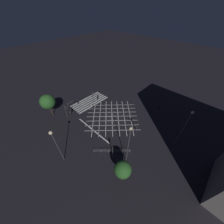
{
  "coord_description": "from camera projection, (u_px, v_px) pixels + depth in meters",
  "views": [
    {
      "loc": [
        18.09,
        17.19,
        23.71
      ],
      "look_at": [
        0.0,
        0.0,
        1.6
      ],
      "focal_mm": 20.0,
      "sensor_mm": 36.0,
      "label": 1
    }
  ],
  "objects": [
    {
      "name": "ground_plane",
      "position": [
        112.0,
        116.0,
        34.4
      ],
      "size": [
        200.0,
        200.0,
        0.0
      ],
      "primitive_type": "plane",
      "color": "black"
    },
    {
      "name": "road_markings",
      "position": [
        99.0,
        109.0,
        36.86
      ],
      "size": [
        16.96,
        20.74,
        0.01
      ],
      "color": "silver",
      "rests_on": "ground_plane"
    },
    {
      "name": "traffic_light_ne_cross",
      "position": [
        112.0,
        150.0,
        23.55
      ],
      "size": [
        0.36,
        0.39,
        3.81
      ],
      "rotation": [
        0.0,
        0.0,
        -1.57
      ],
      "color": "#424244",
      "rests_on": "ground_plane"
    },
    {
      "name": "traffic_light_se_main",
      "position": [
        72.0,
        105.0,
        32.83
      ],
      "size": [
        2.47,
        0.36,
        4.5
      ],
      "rotation": [
        0.0,
        0.0,
        3.14
      ],
      "color": "#424244",
      "rests_on": "ground_plane"
    },
    {
      "name": "traffic_light_median_north",
      "position": [
        137.0,
        124.0,
        28.79
      ],
      "size": [
        0.36,
        0.39,
        3.61
      ],
      "rotation": [
        0.0,
        0.0,
        -1.57
      ],
      "color": "#424244",
      "rests_on": "ground_plane"
    },
    {
      "name": "traffic_light_median_south",
      "position": [
        95.0,
        97.0,
        35.61
      ],
      "size": [
        0.36,
        2.8,
        4.48
      ],
      "rotation": [
        0.0,
        0.0,
        1.57
      ],
      "color": "#424244",
      "rests_on": "ground_plane"
    },
    {
      "name": "traffic_light_nw_main",
      "position": [
        158.0,
        110.0,
        32.39
      ],
      "size": [
        0.39,
        0.36,
        3.68
      ],
      "color": "#424244",
      "rests_on": "ground_plane"
    },
    {
      "name": "traffic_light_se_cross",
      "position": [
        67.0,
        111.0,
        31.88
      ],
      "size": [
        0.36,
        2.1,
        3.86
      ],
      "rotation": [
        0.0,
        0.0,
        1.57
      ],
      "color": "#424244",
      "rests_on": "ground_plane"
    },
    {
      "name": "street_lamp_east",
      "position": [
        186.0,
        124.0,
        23.06
      ],
      "size": [
        0.5,
        0.5,
        9.89
      ],
      "color": "#424244",
      "rests_on": "ground_plane"
    },
    {
      "name": "street_lamp_west",
      "position": [
        54.0,
        140.0,
        20.61
      ],
      "size": [
        0.59,
        0.59,
        8.74
      ],
      "color": "#424244",
      "rests_on": "ground_plane"
    },
    {
      "name": "street_lamp_far",
      "position": [
        129.0,
        143.0,
        20.18
      ],
      "size": [
        0.45,
        0.45,
        10.29
      ],
      "color": "#424244",
      "rests_on": "ground_plane"
    },
    {
      "name": "street_tree_near",
      "position": [
        47.0,
        102.0,
        31.47
      ],
      "size": [
        3.75,
        3.75,
        6.65
      ],
      "color": "#473323",
      "rests_on": "ground_plane"
    },
    {
      "name": "street_tree_far",
      "position": [
        123.0,
        169.0,
        19.78
      ],
      "size": [
        2.8,
        2.8,
        5.19
      ],
      "color": "#473323",
      "rests_on": "ground_plane"
    },
    {
      "name": "pedestrian_railing",
      "position": [
        112.0,
        151.0,
        25.71
      ],
      "size": [
        5.19,
        5.46,
        1.05
      ],
      "rotation": [
        0.0,
        0.0,
        2.33
      ],
      "color": "#9EA0A5",
      "rests_on": "ground_plane"
    }
  ]
}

